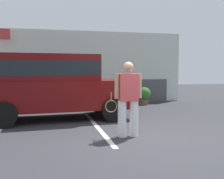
% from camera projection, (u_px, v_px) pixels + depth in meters
% --- Properties ---
extents(ground_plane, '(40.00, 40.00, 0.00)m').
position_uv_depth(ground_plane, '(146.00, 138.00, 6.21)').
color(ground_plane, '#2D2D33').
extents(parking_stripe_1, '(0.12, 4.40, 0.01)m').
position_uv_depth(parking_stripe_1, '(97.00, 126.00, 7.45)').
color(parking_stripe_1, silver).
rests_on(parking_stripe_1, ground_plane).
extents(house_frontage, '(8.53, 0.40, 3.38)m').
position_uv_depth(house_frontage, '(95.00, 70.00, 12.64)').
color(house_frontage, silver).
rests_on(house_frontage, ground_plane).
extents(parked_suv, '(4.70, 2.37, 2.05)m').
position_uv_depth(parked_suv, '(55.00, 83.00, 8.44)').
color(parked_suv, '#590C0C').
rests_on(parked_suv, ground_plane).
extents(tennis_player_man, '(0.91, 0.29, 1.77)m').
position_uv_depth(tennis_player_man, '(128.00, 98.00, 6.25)').
color(tennis_player_man, white).
rests_on(tennis_player_man, ground_plane).
extents(potted_plant_by_porch, '(0.59, 0.59, 0.78)m').
position_uv_depth(potted_plant_by_porch, '(144.00, 95.00, 12.09)').
color(potted_plant_by_porch, brown).
rests_on(potted_plant_by_porch, ground_plane).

